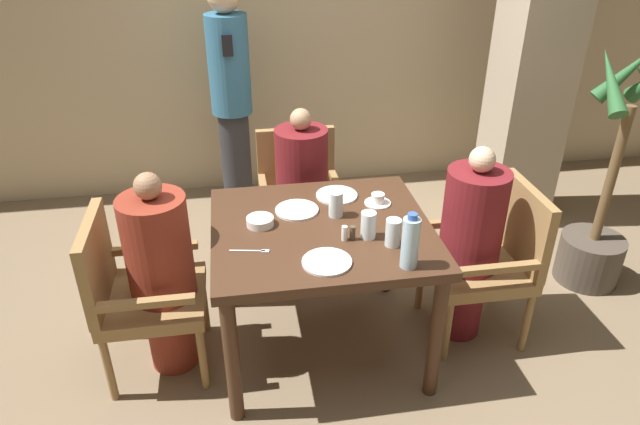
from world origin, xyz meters
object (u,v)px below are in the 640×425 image
at_px(standing_host, 231,96).
at_px(plate_main_left, 297,210).
at_px(diner_in_right_chair, 470,243).
at_px(water_bottle, 410,242).
at_px(plate_main_right, 337,195).
at_px(glass_tall_mid, 393,233).
at_px(chair_far_side, 299,194).
at_px(chair_left_side, 136,289).
at_px(diner_in_far_chair, 302,192).
at_px(glass_tall_near, 368,225).
at_px(plate_dessert_center, 327,262).
at_px(diner_in_left_chair, 162,273).
at_px(chair_right_side, 492,255).
at_px(bowl_small, 260,221).
at_px(teacup_with_saucer, 378,200).
at_px(glass_tall_far, 336,204).
at_px(potted_palm, 601,216).

distance_m(standing_host, plate_main_left, 1.50).
bearing_deg(diner_in_right_chair, standing_host, 125.81).
bearing_deg(water_bottle, plate_main_right, 104.99).
bearing_deg(glass_tall_mid, chair_far_side, 105.12).
distance_m(standing_host, glass_tall_mid, 1.98).
relative_size(chair_left_side, diner_in_far_chair, 0.79).
height_order(standing_host, glass_tall_near, standing_host).
bearing_deg(diner_in_right_chair, glass_tall_near, -167.03).
relative_size(chair_left_side, glass_tall_near, 6.60).
distance_m(chair_left_side, glass_tall_near, 1.19).
bearing_deg(glass_tall_near, plate_dessert_center, -141.33).
xyz_separation_m(diner_in_left_chair, chair_right_side, (1.72, 0.00, -0.08)).
bearing_deg(plate_main_right, standing_host, 111.27).
xyz_separation_m(chair_left_side, diner_in_far_chair, (0.93, 0.74, 0.08)).
relative_size(diner_in_left_chair, water_bottle, 4.21).
height_order(chair_left_side, water_bottle, water_bottle).
bearing_deg(diner_in_left_chair, water_bottle, -19.76).
relative_size(plate_main_right, glass_tall_mid, 1.68).
distance_m(chair_right_side, bowl_small, 1.26).
relative_size(chair_left_side, bowl_small, 6.50).
relative_size(diner_in_left_chair, bowl_small, 8.19).
bearing_deg(chair_right_side, water_bottle, -146.75).
height_order(standing_host, bowl_small, standing_host).
relative_size(plate_main_right, plate_dessert_center, 1.00).
xyz_separation_m(teacup_with_saucer, glass_tall_far, (-0.24, -0.09, 0.04)).
distance_m(diner_in_left_chair, standing_host, 1.72).
relative_size(chair_right_side, glass_tall_far, 6.60).
xyz_separation_m(diner_in_left_chair, diner_in_right_chair, (1.59, 0.00, 0.01)).
height_order(chair_right_side, glass_tall_near, glass_tall_near).
bearing_deg(chair_left_side, plate_main_left, 11.72).
bearing_deg(potted_palm, chair_far_side, 163.07).
distance_m(plate_main_right, plate_dessert_center, 0.64).
xyz_separation_m(chair_far_side, plate_main_left, (-0.10, -0.71, 0.28)).
relative_size(chair_left_side, glass_tall_far, 6.60).
height_order(potted_palm, plate_main_left, potted_palm).
bearing_deg(chair_right_side, plate_dessert_center, -161.51).
distance_m(diner_in_far_chair, plate_dessert_center, 1.08).
bearing_deg(water_bottle, potted_palm, 26.58).
height_order(standing_host, potted_palm, standing_host).
distance_m(diner_in_left_chair, plate_main_left, 0.74).
relative_size(diner_in_far_chair, plate_main_right, 4.96).
bearing_deg(diner_in_right_chair, teacup_with_saucer, 158.43).
relative_size(diner_in_far_chair, diner_in_right_chair, 0.99).
height_order(plate_main_right, water_bottle, water_bottle).
height_order(diner_in_left_chair, chair_right_side, diner_in_left_chair).
height_order(chair_far_side, diner_in_right_chair, diner_in_right_chair).
relative_size(diner_in_left_chair, diner_in_right_chair, 0.98).
distance_m(plate_main_left, water_bottle, 0.72).
height_order(plate_main_left, glass_tall_far, glass_tall_far).
relative_size(chair_right_side, bowl_small, 6.50).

